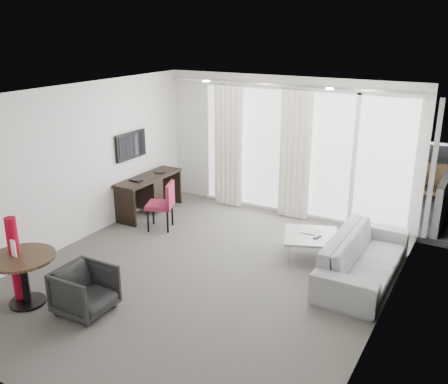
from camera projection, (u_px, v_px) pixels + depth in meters
The scene contains 28 objects.
floor at pixel (204, 274), 7.31m from camera, with size 5.00×6.00×0.00m, color #4F4D47.
ceiling at pixel (201, 96), 6.47m from camera, with size 5.00×6.00×0.00m, color white.
wall_left at pixel (71, 166), 8.05m from camera, with size 0.00×6.00×2.60m, color silver.
wall_right at pixel (388, 224), 5.73m from camera, with size 0.00×6.00×2.60m, color silver.
wall_front at pixel (25, 284), 4.41m from camera, with size 5.00×0.00×2.60m, color silver.
window_panel at pixel (301, 154), 9.25m from camera, with size 4.00×0.02×2.38m, color white, non-canonical shape.
window_frame at pixel (301, 154), 9.24m from camera, with size 4.10×0.06×2.44m, color white, non-canonical shape.
curtain_left at pixel (228, 146), 9.79m from camera, with size 0.60×0.20×2.38m, color silver, non-canonical shape.
curtain_right at pixel (295, 155), 9.14m from camera, with size 0.60×0.20×2.38m, color silver, non-canonical shape.
curtain_track at pixel (285, 85), 8.85m from camera, with size 4.80×0.04×0.04m, color #B2B2B7, non-canonical shape.
downlight_a at pixel (206, 81), 8.22m from camera, with size 0.12×0.12×0.02m, color #FFE0B2.
downlight_b at pixel (330, 89), 7.24m from camera, with size 0.12×0.12×0.02m, color #FFE0B2.
desk at pixel (150, 195), 9.59m from camera, with size 0.48×1.55×0.73m, color black, non-canonical shape.
tv at pixel (131, 146), 9.21m from camera, with size 0.05×0.80×0.50m, color black, non-canonical shape.
desk_chair at pixel (160, 206), 8.82m from camera, with size 0.47×0.44×0.86m, color maroon, non-canonical shape.
round_table at pixel (25, 280), 6.45m from camera, with size 0.85×0.85×0.68m, color #372515, non-canonical shape.
menu_card at pixel (14, 253), 6.34m from camera, with size 0.12×0.02×0.22m, color white, non-canonical shape.
red_lamp at pixel (16, 260), 6.46m from camera, with size 0.23×0.23×1.17m, color #9E051A.
tub_armchair at pixel (85, 290), 6.27m from camera, with size 0.65×0.67×0.61m, color black.
coffee_table at pixel (311, 246), 7.82m from camera, with size 0.82×0.82×0.37m, color gray, non-canonical shape.
remote at pixel (317, 238), 7.66m from camera, with size 0.06×0.18×0.02m, color black, non-canonical shape.
magazine at pixel (309, 232), 7.90m from camera, with size 0.25×0.31×0.02m, color gray, non-canonical shape.
sofa at pixel (364, 257), 7.11m from camera, with size 2.21×0.86×0.65m, color gray.
terrace_slab at pixel (323, 195), 10.90m from camera, with size 5.60×3.00×0.12m, color #4D4D50.
rattan_chair_a at pixel (365, 177), 10.53m from camera, with size 0.56×0.56×0.82m, color brown, non-canonical shape.
rattan_chair_b at pixel (432, 183), 10.27m from camera, with size 0.51×0.51×0.75m, color brown, non-canonical shape.
rattan_table at pixel (363, 187), 10.50m from camera, with size 0.45×0.45×0.45m, color brown, non-canonical shape.
balustrade at pixel (344, 155), 11.92m from camera, with size 5.50×0.06×1.05m, color #B2B2B7, non-canonical shape.
Camera 1 is at (3.46, -5.55, 3.49)m, focal length 40.00 mm.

